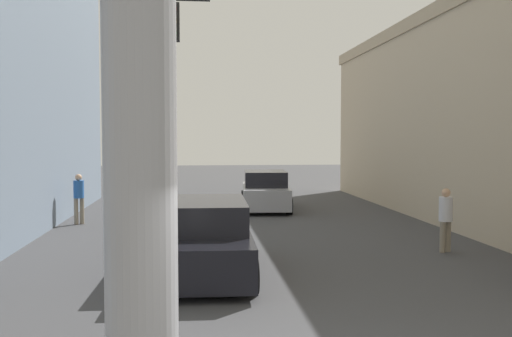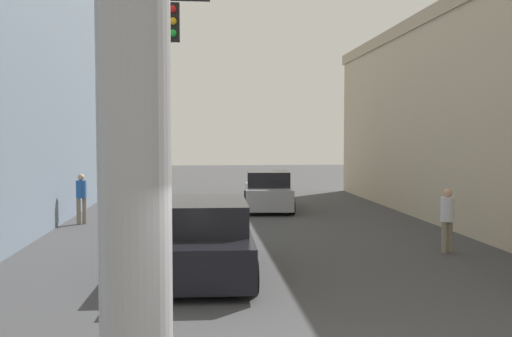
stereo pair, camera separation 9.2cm
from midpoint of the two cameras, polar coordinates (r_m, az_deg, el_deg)
ground_plane at (r=15.60m, az=-1.91°, el=-7.60°), size 88.74×88.74×0.00m
street_lamp at (r=12.63m, az=23.87°, el=10.62°), size 2.52×0.28×7.67m
traffic_light_mast at (r=11.34m, az=-21.18°, el=8.21°), size 4.68×0.32×5.61m
car_lead at (r=12.36m, az=-5.31°, el=-6.97°), size 2.10×5.02×1.56m
car_far at (r=22.89m, az=0.82°, el=-2.31°), size 2.17×4.36×1.56m
pedestrian_mid_right at (r=15.17m, az=18.27°, el=-4.45°), size 0.45×0.45×1.62m
pedestrian_far_left at (r=19.93m, az=-17.43°, el=-2.53°), size 0.47×0.47×1.69m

